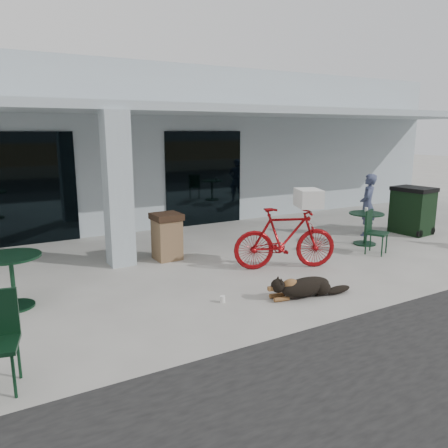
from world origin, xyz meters
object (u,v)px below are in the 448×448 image
bicycle (285,238)px  cafe_table_far (366,229)px  dog (306,286)px  cafe_table_near (13,282)px  trash_receptacle (167,236)px  wheeled_bin (412,210)px  cafe_chair_far_a (377,233)px  person (368,205)px

bicycle → cafe_table_far: bicycle is taller
bicycle → dog: bearing=177.8°
bicycle → cafe_table_far: (2.87, 0.56, -0.23)m
cafe_table_near → cafe_table_far: 7.76m
cafe_table_far → trash_receptacle: (-4.67, 1.20, 0.11)m
dog → cafe_table_far: 4.00m
bicycle → wheeled_bin: size_ratio=1.66×
cafe_table_near → cafe_chair_far_a: 7.37m
wheeled_bin → cafe_chair_far_a: bearing=-164.0°
dog → person: size_ratio=0.69×
dog → cafe_chair_far_a: cafe_chair_far_a is taller
bicycle → trash_receptacle: (-1.81, 1.77, -0.12)m
person → wheeled_bin: size_ratio=1.30×
cafe_table_near → cafe_chair_far_a: bearing=-5.1°
bicycle → person: person is taller
bicycle → wheeled_bin: (4.85, 0.80, 0.00)m
cafe_table_far → wheeled_bin: wheeled_bin is taller
trash_receptacle → dog: bearing=-69.4°
cafe_chair_far_a → wheeled_bin: size_ratio=0.78×
dog → trash_receptacle: bearing=121.3°
bicycle → wheeled_bin: 4.92m
wheeled_bin → cafe_table_far: bearing=-178.9°
person → dog: bearing=-6.0°
cafe_table_far → cafe_table_near: bearing=-179.5°
dog → trash_receptacle: trash_receptacle is taller
dog → trash_receptacle: 3.40m
dog → wheeled_bin: bearing=32.5°
bicycle → cafe_table_near: bearing=105.6°
dog → cafe_chair_far_a: 3.31m
cafe_table_near → trash_receptacle: trash_receptacle is taller
cafe_chair_far_a → trash_receptacle: size_ratio=0.98×
dog → cafe_table_far: cafe_table_far is taller
trash_receptacle → bicycle: bearing=-44.4°
dog → cafe_chair_far_a: bearing=32.8°
cafe_chair_far_a → cafe_table_far: bearing=33.3°
bicycle → dog: bicycle is taller
cafe_chair_far_a → dog: bearing=176.0°
dog → cafe_table_near: size_ratio=1.23×
bicycle → dog: 1.59m
bicycle → wheeled_bin: wheeled_bin is taller
cafe_table_near → trash_receptacle: size_ratio=0.90×
bicycle → cafe_table_far: 2.93m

